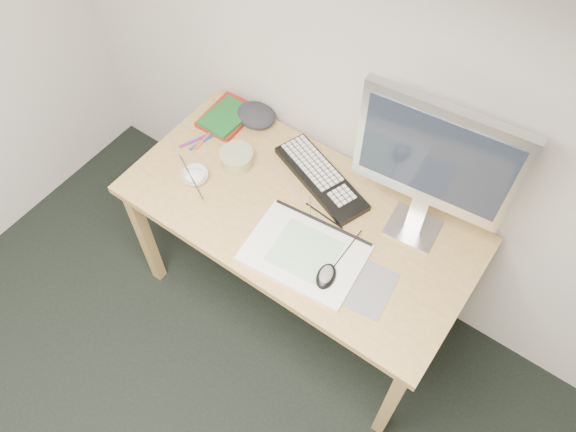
# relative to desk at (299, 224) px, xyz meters

# --- Properties ---
(desk) EXTENTS (1.40, 0.70, 0.75)m
(desk) POSITION_rel_desk_xyz_m (0.00, 0.00, 0.00)
(desk) COLOR tan
(desk) RESTS_ON ground
(mousepad) EXTENTS (0.26, 0.24, 0.00)m
(mousepad) POSITION_rel_desk_xyz_m (0.36, -0.13, 0.08)
(mousepad) COLOR gray
(mousepad) RESTS_ON desk
(sketchpad) EXTENTS (0.46, 0.35, 0.01)m
(sketchpad) POSITION_rel_desk_xyz_m (0.12, -0.14, 0.09)
(sketchpad) COLOR white
(sketchpad) RESTS_ON desk
(keyboard) EXTENTS (0.48, 0.30, 0.03)m
(keyboard) POSITION_rel_desk_xyz_m (-0.02, 0.18, 0.10)
(keyboard) COLOR black
(keyboard) RESTS_ON desk
(monitor) EXTENTS (0.55, 0.19, 0.64)m
(monitor) POSITION_rel_desk_xyz_m (0.40, 0.19, 0.48)
(monitor) COLOR silver
(monitor) RESTS_ON desk
(mouse) EXTENTS (0.09, 0.12, 0.04)m
(mouse) POSITION_rel_desk_xyz_m (0.25, -0.19, 0.11)
(mouse) COLOR black
(mouse) RESTS_ON sketchpad
(rice_bowl) EXTENTS (0.14, 0.14, 0.03)m
(rice_bowl) POSITION_rel_desk_xyz_m (-0.44, -0.11, 0.10)
(rice_bowl) COLOR silver
(rice_bowl) RESTS_ON desk
(chopsticks) EXTENTS (0.23, 0.13, 0.02)m
(chopsticks) POSITION_rel_desk_xyz_m (-0.44, -0.13, 0.12)
(chopsticks) COLOR silver
(chopsticks) RESTS_ON rice_bowl
(fruit_tub) EXTENTS (0.17, 0.17, 0.07)m
(fruit_tub) POSITION_rel_desk_xyz_m (-0.35, 0.05, 0.12)
(fruit_tub) COLOR #DFE551
(fruit_tub) RESTS_ON desk
(book_red) EXTENTS (0.19, 0.25, 0.02)m
(book_red) POSITION_rel_desk_xyz_m (-0.55, 0.23, 0.09)
(book_red) COLOR maroon
(book_red) RESTS_ON desk
(book_green) EXTENTS (0.16, 0.21, 0.02)m
(book_green) POSITION_rel_desk_xyz_m (-0.54, 0.21, 0.12)
(book_green) COLOR #175D22
(book_green) RESTS_ON book_red
(cloth_lump) EXTENTS (0.17, 0.15, 0.06)m
(cloth_lump) POSITION_rel_desk_xyz_m (-0.44, 0.29, 0.11)
(cloth_lump) COLOR #23262A
(cloth_lump) RESTS_ON desk
(pencil_pink) EXTENTS (0.15, 0.06, 0.01)m
(pencil_pink) POSITION_rel_desk_xyz_m (-0.08, 0.06, 0.09)
(pencil_pink) COLOR pink
(pencil_pink) RESTS_ON desk
(pencil_tan) EXTENTS (0.11, 0.14, 0.01)m
(pencil_tan) POSITION_rel_desk_xyz_m (0.04, 0.02, 0.09)
(pencil_tan) COLOR tan
(pencil_tan) RESTS_ON desk
(pencil_black) EXTENTS (0.18, 0.02, 0.01)m
(pencil_black) POSITION_rel_desk_xyz_m (0.09, 0.04, 0.09)
(pencil_black) COLOR black
(pencil_black) RESTS_ON desk
(marker_blue) EXTENTS (0.04, 0.13, 0.01)m
(marker_blue) POSITION_rel_desk_xyz_m (-0.55, 0.06, 0.09)
(marker_blue) COLOR #1F35A8
(marker_blue) RESTS_ON desk
(marker_orange) EXTENTS (0.02, 0.14, 0.01)m
(marker_orange) POSITION_rel_desk_xyz_m (-0.55, 0.08, 0.09)
(marker_orange) COLOR #EB571B
(marker_orange) RESTS_ON desk
(marker_purple) EXTENTS (0.06, 0.13, 0.01)m
(marker_purple) POSITION_rel_desk_xyz_m (-0.58, 0.04, 0.09)
(marker_purple) COLOR #662381
(marker_purple) RESTS_ON desk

